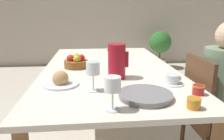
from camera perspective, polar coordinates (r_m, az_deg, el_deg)
The scene contains 13 objects.
wall_back at distance 5.07m, azimuth -4.12°, elevation 16.03°, with size 10.00×0.06×2.60m.
dining_table at distance 1.84m, azimuth -0.84°, elevation -2.03°, with size 1.05×1.85×0.77m.
chair_person_side at distance 1.77m, azimuth 24.27°, elevation -11.02°, with size 0.42×0.42×0.92m.
red_pitcher at distance 1.49m, azimuth 1.24°, elevation 2.34°, with size 0.15×0.12×0.24m.
wine_glass_water at distance 1.25m, azimuth -4.99°, elevation 0.11°, with size 0.08×0.08×0.17m.
wine_glass_juice at distance 1.00m, azimuth 0.14°, elevation -4.25°, with size 0.08×0.08×0.16m.
teacup_near_person at distance 1.44m, azimuth 15.47°, elevation -2.58°, with size 0.15×0.15×0.06m.
serving_tray at distance 1.19m, azimuth 8.66°, elevation -6.54°, with size 0.29×0.29×0.03m.
bread_plate at distance 1.40m, azimuth -13.26°, elevation -2.72°, with size 0.22×0.22×0.10m.
jam_jar_amber at distance 1.31m, azimuth 21.63°, elevation -4.71°, with size 0.07×0.07×0.05m.
jam_jar_red at distance 1.12m, azimuth 20.60°, elevation -7.97°, with size 0.07×0.07×0.05m.
fruit_bowl at distance 1.81m, azimuth -9.36°, elevation 2.01°, with size 0.19×0.19×0.11m.
potted_plant at distance 4.86m, azimuth 12.46°, elevation 6.39°, with size 0.47×0.47×0.81m.
Camera 1 is at (-0.14, -1.75, 1.23)m, focal length 35.00 mm.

